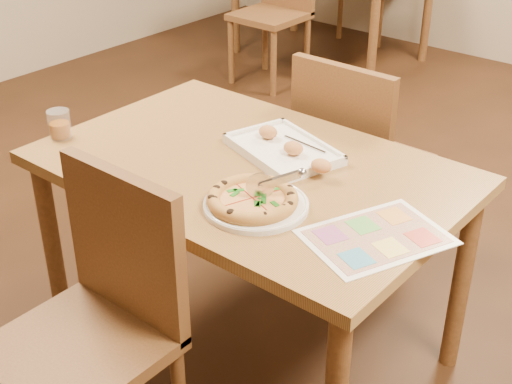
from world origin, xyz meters
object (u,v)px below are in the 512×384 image
Objects in this scene: plate at (256,205)px; pizza_cutter at (274,182)px; pizza at (252,199)px; dining_table at (249,188)px; chair_near at (103,296)px; menu at (376,237)px; appetizer_tray at (285,150)px; glass_tumbler at (60,126)px; chair_far at (352,144)px.

plate is 2.29× the size of pizza_cutter.
dining_table is at bearing 131.98° from pizza.
menu is (0.52, 0.49, 0.16)m from chair_near.
dining_table is 0.61m from chair_near.
pizza_cutter is (0.04, 0.03, 0.08)m from plate.
plate is 0.69× the size of appetizer_tray.
glass_tumbler reaches higher than pizza.
glass_tumbler is at bearing 150.11° from chair_near.
chair_near is at bearing -29.89° from glass_tumbler.
pizza is 0.36m from menu.
plate is 0.82× the size of menu.
glass_tumbler reaches higher than plate.
appetizer_tray is at bearing 83.96° from pizza_cutter.
dining_table is 0.16m from appetizer_tray.
pizza_cutter reaches higher than plate.
glass_tumbler is at bearing -172.97° from menu.
plate is (0.19, -0.79, 0.16)m from chair_far.
dining_table is 3.06× the size of appetizer_tray.
pizza is (0.18, 0.40, 0.18)m from chair_near.
pizza_cutter is at bearing 32.32° from plate.
plate reaches higher than dining_table.
dining_table is 0.28m from plate.
dining_table is 0.33m from pizza_cutter.
appetizer_tray is at bearing 113.97° from plate.
pizza_cutter is 0.35m from appetizer_tray.
chair_near is at bearing -90.00° from dining_table.
pizza_cutter is 0.84m from glass_tumbler.
pizza_cutter reaches higher than dining_table.
dining_table is at bearing 105.69° from pizza_cutter.
pizza is at bearing -48.02° from dining_table.
pizza_cutter is 0.30× the size of appetizer_tray.
plate is 0.35m from menu.
glass_tumbler is (-0.61, -0.25, 0.13)m from dining_table.
dining_table is 13.90× the size of glass_tumbler.
plate is 3.13× the size of glass_tumbler.
menu is at bearing 43.32° from chair_near.
plate is at bearing 103.14° from chair_far.
chair_far is 1.84× the size of pizza.
chair_near is at bearing -155.74° from pizza_cutter.
chair_near reaches higher than dining_table.
menu is at bearing -25.88° from appetizer_tray.
chair_far reaches higher than plate.
dining_table is at bearing 22.17° from glass_tumbler.
chair_near reaches higher than glass_tumbler.
plate is 0.09m from pizza_cutter.
menu is (0.34, 0.09, -0.03)m from pizza.
chair_far is at bearing 68.18° from pizza_cutter.
chair_far reaches higher than glass_tumbler.
menu is at bearing -11.87° from dining_table.
appetizer_tray is at bearing 95.51° from chair_far.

